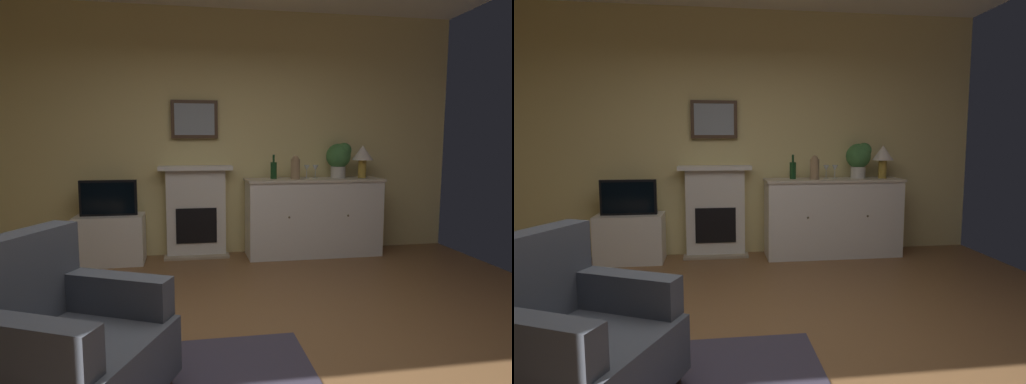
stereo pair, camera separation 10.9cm
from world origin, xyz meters
The scene contains 14 objects.
ground_plane centered at (0.00, 0.00, -0.05)m, with size 6.04×5.52×0.10m, color brown.
wall_rear centered at (0.00, 2.73, 1.47)m, with size 6.04×0.06×2.95m, color #EAD68C.
fireplace_unit centered at (-0.26, 2.60, 0.55)m, with size 0.87×0.30×1.10m.
framed_picture centered at (-0.26, 2.65, 1.65)m, with size 0.55×0.04×0.45m.
sideboard_cabinet centered at (1.15, 2.42, 0.47)m, with size 1.65×0.49×0.94m.
table_lamp centered at (1.77, 2.42, 1.22)m, with size 0.26×0.26×0.40m.
wine_bottle centered at (0.66, 2.47, 1.05)m, with size 0.08×0.08×0.29m.
wine_glass_left centered at (1.07, 2.45, 1.06)m, with size 0.07×0.07×0.16m.
wine_glass_center centered at (1.18, 2.46, 1.06)m, with size 0.07×0.07×0.16m.
vase_decorative centered at (0.91, 2.37, 1.08)m, with size 0.11×0.11×0.28m.
tv_cabinet centered at (-1.24, 2.44, 0.28)m, with size 0.75×0.42×0.56m.
tv_set centered at (-1.24, 2.42, 0.76)m, with size 0.62×0.07×0.40m.
potted_plant_small centered at (1.49, 2.47, 1.20)m, with size 0.30×0.30×0.43m.
armchair centered at (-1.01, -0.34, 0.38)m, with size 1.06×1.03×0.92m.
Camera 2 is at (-0.28, -2.52, 1.38)m, focal length 29.79 mm.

